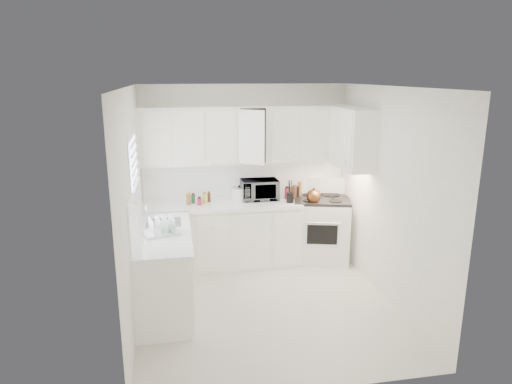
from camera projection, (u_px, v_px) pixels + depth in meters
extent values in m
plane|color=silver|center=(266.00, 305.00, 5.59)|extent=(3.20, 3.20, 0.00)
plane|color=white|center=(268.00, 87.00, 4.94)|extent=(3.20, 3.20, 0.00)
plane|color=white|center=(245.00, 174.00, 6.79)|extent=(3.00, 0.00, 3.00)
plane|color=white|center=(306.00, 255.00, 3.74)|extent=(3.00, 0.00, 3.00)
plane|color=white|center=(132.00, 209.00, 5.01)|extent=(0.00, 3.20, 3.20)
plane|color=white|center=(389.00, 197.00, 5.52)|extent=(0.00, 3.20, 3.20)
cube|color=white|center=(222.00, 205.00, 6.52)|extent=(2.24, 0.64, 0.05)
cube|color=white|center=(163.00, 234.00, 5.35)|extent=(0.64, 1.62, 0.05)
cube|color=white|center=(245.00, 179.00, 6.80)|extent=(2.98, 0.02, 0.55)
cube|color=white|center=(135.00, 211.00, 5.22)|extent=(0.02, 1.60, 0.55)
imported|color=gray|center=(259.00, 187.00, 6.69)|extent=(0.54, 0.31, 0.36)
cylinder|color=white|center=(250.00, 190.00, 6.74)|extent=(0.12, 0.12, 0.27)
cylinder|color=#A0672B|center=(189.00, 198.00, 6.54)|extent=(0.06, 0.06, 0.13)
cylinder|color=#226730|center=(194.00, 200.00, 6.47)|extent=(0.06, 0.06, 0.13)
cylinder|color=#BE1941|center=(199.00, 198.00, 6.57)|extent=(0.06, 0.06, 0.13)
cylinder|color=yellow|center=(205.00, 199.00, 6.50)|extent=(0.06, 0.06, 0.13)
cylinder|color=#5F2C1B|center=(210.00, 197.00, 6.60)|extent=(0.06, 0.06, 0.13)
cylinder|color=#BE1941|center=(285.00, 191.00, 6.82)|extent=(0.06, 0.06, 0.19)
cylinder|color=yellow|center=(290.00, 192.00, 6.77)|extent=(0.06, 0.06, 0.19)
cylinder|color=#5F2C1B|center=(292.00, 191.00, 6.84)|extent=(0.06, 0.06, 0.19)
cylinder|color=black|center=(297.00, 192.00, 6.79)|extent=(0.06, 0.06, 0.19)
cylinder|color=#A0672B|center=(300.00, 190.00, 6.86)|extent=(0.06, 0.06, 0.19)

